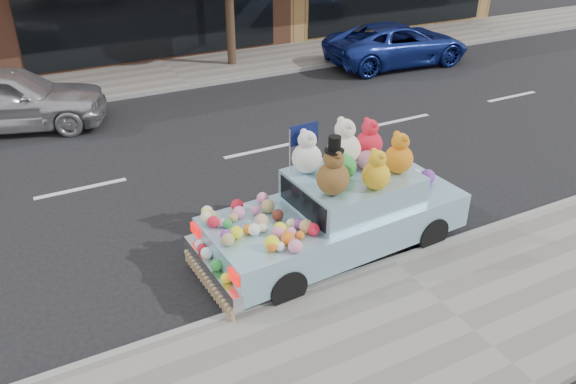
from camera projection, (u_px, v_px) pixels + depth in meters
ground at (261, 151)px, 12.94m from camera, size 120.00×120.00×0.00m
near_sidewalk at (457, 319)px, 7.87m from camera, size 60.00×3.00×0.12m
far_sidewalk at (174, 73)px, 17.95m from camera, size 60.00×3.00×0.12m
near_kerb at (392, 262)px, 9.03m from camera, size 60.00×0.12×0.13m
far_kerb at (190, 86)px, 16.79m from camera, size 60.00×0.12×0.13m
car_silver at (8, 98)px, 13.76m from camera, size 4.91×3.13×1.56m
car_blue at (398, 44)px, 18.75m from camera, size 5.05×2.58×1.36m
art_car at (338, 208)px, 9.09m from camera, size 4.57×1.99×2.27m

